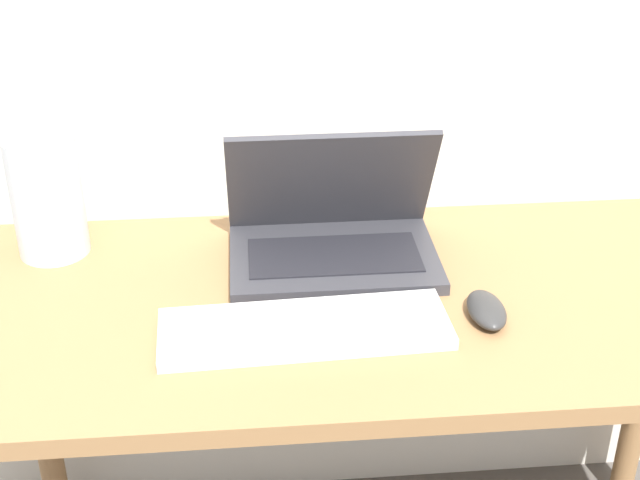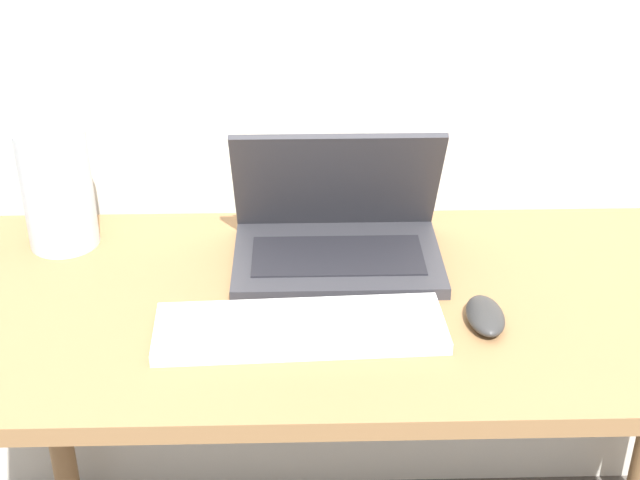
# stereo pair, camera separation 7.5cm
# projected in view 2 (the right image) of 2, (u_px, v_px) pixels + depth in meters

# --- Properties ---
(desk) EXTENTS (1.33, 0.59, 0.71)m
(desk) POSITION_uv_depth(u_px,v_px,m) (372.00, 346.00, 1.43)
(desk) COLOR olive
(desk) RESTS_ON ground_plane
(laptop) EXTENTS (0.34, 0.24, 0.23)m
(laptop) POSITION_uv_depth(u_px,v_px,m) (337.00, 231.00, 1.48)
(laptop) COLOR #333338
(laptop) RESTS_ON desk
(keyboard) EXTENTS (0.43, 0.16, 0.02)m
(keyboard) POSITION_uv_depth(u_px,v_px,m) (300.00, 328.00, 1.30)
(keyboard) COLOR silver
(keyboard) RESTS_ON desk
(mouse) EXTENTS (0.06, 0.10, 0.03)m
(mouse) POSITION_uv_depth(u_px,v_px,m) (485.00, 316.00, 1.32)
(mouse) COLOR #2D2D2D
(mouse) RESTS_ON desk
(vase) EXTENTS (0.12, 0.12, 0.30)m
(vase) POSITION_uv_depth(u_px,v_px,m) (54.00, 166.00, 1.47)
(vase) COLOR silver
(vase) RESTS_ON desk
(mp3_player) EXTENTS (0.04, 0.05, 0.01)m
(mp3_player) POSITION_uv_depth(u_px,v_px,m) (258.00, 291.00, 1.40)
(mp3_player) COLOR red
(mp3_player) RESTS_ON desk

